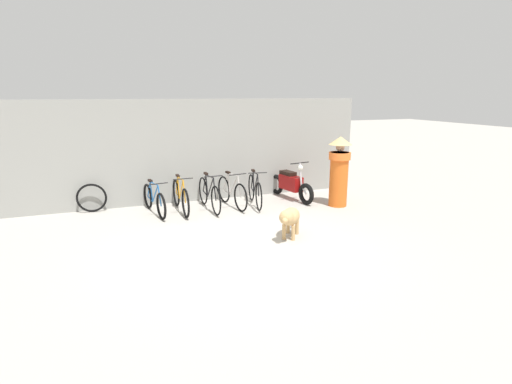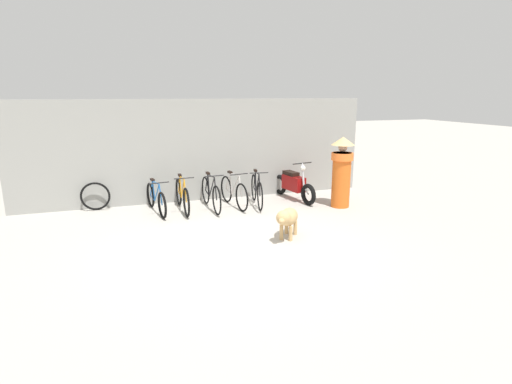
% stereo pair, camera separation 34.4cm
% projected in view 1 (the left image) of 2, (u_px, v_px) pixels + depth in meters
% --- Properties ---
extents(ground_plane, '(60.00, 60.00, 0.00)m').
position_uv_depth(ground_plane, '(241.00, 247.00, 7.46)').
color(ground_plane, '#ADA89E').
extents(shop_wall_back, '(9.29, 0.20, 2.66)m').
position_uv_depth(shop_wall_back, '(196.00, 151.00, 10.49)').
color(shop_wall_back, gray).
rests_on(shop_wall_back, ground).
extents(bicycle_0, '(0.47, 1.68, 0.82)m').
position_uv_depth(bicycle_0, '(154.00, 200.00, 9.47)').
color(bicycle_0, black).
rests_on(bicycle_0, ground).
extents(bicycle_1, '(0.46, 1.78, 0.90)m').
position_uv_depth(bicycle_1, '(181.00, 197.00, 9.64)').
color(bicycle_1, black).
rests_on(bicycle_1, ground).
extents(bicycle_2, '(0.46, 1.78, 0.92)m').
position_uv_depth(bicycle_2, '(209.00, 194.00, 9.81)').
color(bicycle_2, black).
rests_on(bicycle_2, ground).
extents(bicycle_3, '(0.46, 1.66, 0.91)m').
position_uv_depth(bicycle_3, '(232.00, 192.00, 10.04)').
color(bicycle_3, black).
rests_on(bicycle_3, ground).
extents(bicycle_4, '(0.46, 1.68, 0.92)m').
position_uv_depth(bicycle_4, '(255.00, 191.00, 10.18)').
color(bicycle_4, black).
rests_on(bicycle_4, ground).
extents(motorcycle, '(0.60, 1.87, 1.06)m').
position_uv_depth(motorcycle, '(291.00, 184.00, 10.77)').
color(motorcycle, black).
rests_on(motorcycle, ground).
extents(stray_dog, '(0.78, 0.95, 0.66)m').
position_uv_depth(stray_dog, '(290.00, 218.00, 7.82)').
color(stray_dog, tan).
rests_on(stray_dog, ground).
extents(person_in_robes, '(0.81, 0.81, 1.77)m').
position_uv_depth(person_in_robes, '(339.00, 169.00, 10.01)').
color(person_in_robes, orange).
rests_on(person_in_robes, ground).
extents(spare_tire_left, '(0.71, 0.09, 0.70)m').
position_uv_depth(spare_tire_left, '(92.00, 198.00, 9.59)').
color(spare_tire_left, black).
rests_on(spare_tire_left, ground).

